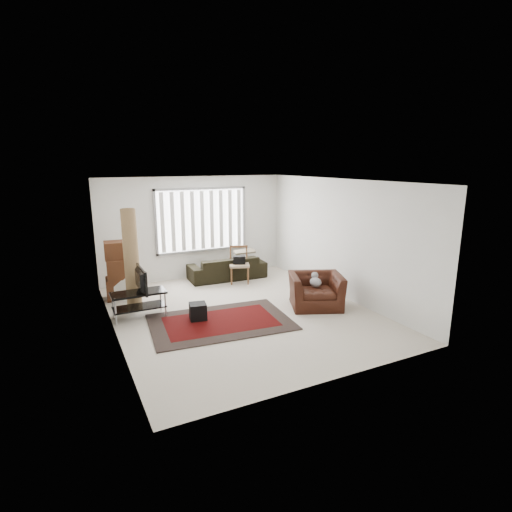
{
  "coord_description": "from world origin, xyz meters",
  "views": [
    {
      "loc": [
        -3.24,
        -7.14,
        3.06
      ],
      "look_at": [
        0.57,
        0.47,
        1.05
      ],
      "focal_mm": 28.0,
      "sensor_mm": 36.0,
      "label": 1
    }
  ],
  "objects_px": {
    "tv_stand": "(139,299)",
    "armchair": "(316,288)",
    "sofa": "(227,264)",
    "side_chair": "(239,263)",
    "moving_boxes": "(118,272)"
  },
  "relations": [
    {
      "from": "tv_stand",
      "to": "armchair",
      "type": "bearing_deg",
      "value": -17.03
    },
    {
      "from": "moving_boxes",
      "to": "sofa",
      "type": "distance_m",
      "value": 2.88
    },
    {
      "from": "sofa",
      "to": "side_chair",
      "type": "relative_size",
      "value": 2.18
    },
    {
      "from": "tv_stand",
      "to": "armchair",
      "type": "relative_size",
      "value": 0.76
    },
    {
      "from": "sofa",
      "to": "armchair",
      "type": "bearing_deg",
      "value": 109.73
    },
    {
      "from": "tv_stand",
      "to": "side_chair",
      "type": "bearing_deg",
      "value": 25.1
    },
    {
      "from": "sofa",
      "to": "side_chair",
      "type": "bearing_deg",
      "value": 110.99
    },
    {
      "from": "tv_stand",
      "to": "moving_boxes",
      "type": "relative_size",
      "value": 0.8
    },
    {
      "from": "sofa",
      "to": "side_chair",
      "type": "height_order",
      "value": "side_chair"
    },
    {
      "from": "side_chair",
      "to": "moving_boxes",
      "type": "bearing_deg",
      "value": -160.34
    },
    {
      "from": "tv_stand",
      "to": "side_chair",
      "type": "distance_m",
      "value": 3.09
    },
    {
      "from": "moving_boxes",
      "to": "sofa",
      "type": "height_order",
      "value": "moving_boxes"
    },
    {
      "from": "sofa",
      "to": "armchair",
      "type": "distance_m",
      "value": 2.98
    },
    {
      "from": "armchair",
      "to": "side_chair",
      "type": "bearing_deg",
      "value": 130.36
    },
    {
      "from": "moving_boxes",
      "to": "sofa",
      "type": "xyz_separation_m",
      "value": [
        2.84,
        0.39,
        -0.22
      ]
    }
  ]
}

